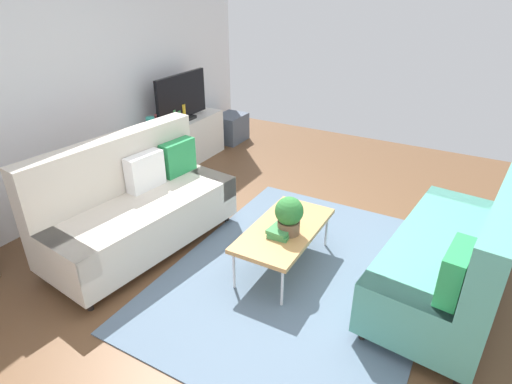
{
  "coord_description": "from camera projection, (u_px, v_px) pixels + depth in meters",
  "views": [
    {
      "loc": [
        -3.0,
        -1.25,
        2.44
      ],
      "look_at": [
        0.05,
        0.46,
        0.65
      ],
      "focal_mm": 29.65,
      "sensor_mm": 36.0,
      "label": 1
    }
  ],
  "objects": [
    {
      "name": "bottle_2",
      "position": [
        184.0,
        113.0,
        5.86
      ],
      "size": [
        0.06,
        0.06,
        0.23
      ],
      "primitive_type": "cylinder",
      "color": "gold",
      "rests_on": "tv_console"
    },
    {
      "name": "table_book_0",
      "position": [
        281.0,
        232.0,
        3.71
      ],
      "size": [
        0.25,
        0.2,
        0.04
      ],
      "primitive_type": "cube",
      "rotation": [
        0.0,
        0.0,
        0.08
      ],
      "color": "#3F8C4C",
      "rests_on": "coffee_table"
    },
    {
      "name": "ground_plane",
      "position": [
        296.0,
        266.0,
        3.99
      ],
      "size": [
        7.68,
        7.68,
        0.0
      ],
      "primitive_type": "plane",
      "color": "brown"
    },
    {
      "name": "wall_far",
      "position": [
        64.0,
        80.0,
        4.55
      ],
      "size": [
        6.4,
        0.12,
        2.9
      ],
      "primitive_type": "cube",
      "color": "silver",
      "rests_on": "ground_plane"
    },
    {
      "name": "bottle_1",
      "position": [
        179.0,
        117.0,
        5.79
      ],
      "size": [
        0.06,
        0.06,
        0.17
      ],
      "primitive_type": "cylinder",
      "color": "#3F8C4C",
      "rests_on": "tv_console"
    },
    {
      "name": "tv_console",
      "position": [
        184.0,
        142.0,
        6.08
      ],
      "size": [
        1.4,
        0.44,
        0.64
      ],
      "primitive_type": "cube",
      "color": "silver",
      "rests_on": "ground_plane"
    },
    {
      "name": "tv",
      "position": [
        182.0,
        98.0,
        5.78
      ],
      "size": [
        1.0,
        0.2,
        0.64
      ],
      "color": "black",
      "rests_on": "tv_console"
    },
    {
      "name": "vase_1",
      "position": [
        160.0,
        121.0,
        5.6
      ],
      "size": [
        0.13,
        0.13,
        0.18
      ],
      "primitive_type": "cylinder",
      "color": "#B24C4C",
      "rests_on": "tv_console"
    },
    {
      "name": "bottle_0",
      "position": [
        174.0,
        117.0,
        5.71
      ],
      "size": [
        0.05,
        0.05,
        0.2
      ],
      "primitive_type": "cylinder",
      "color": "#3F8C4C",
      "rests_on": "tv_console"
    },
    {
      "name": "storage_trunk",
      "position": [
        231.0,
        128.0,
        6.93
      ],
      "size": [
        0.52,
        0.4,
        0.44
      ],
      "primitive_type": "cube",
      "color": "#4C5666",
      "rests_on": "ground_plane"
    },
    {
      "name": "couch_green",
      "position": [
        458.0,
        255.0,
        3.4
      ],
      "size": [
        1.98,
        1.04,
        1.1
      ],
      "rotation": [
        0.0,
        0.0,
        -0.11
      ],
      "color": "teal",
      "rests_on": "ground_plane"
    },
    {
      "name": "potted_plant",
      "position": [
        289.0,
        215.0,
        3.65
      ],
      "size": [
        0.25,
        0.25,
        0.35
      ],
      "color": "brown",
      "rests_on": "coffee_table"
    },
    {
      "name": "table_book_1",
      "position": [
        281.0,
        229.0,
        3.69
      ],
      "size": [
        0.25,
        0.2,
        0.04
      ],
      "primitive_type": "cube",
      "rotation": [
        0.0,
        0.0,
        -0.08
      ],
      "color": "#3F8C4C",
      "rests_on": "table_book_0"
    },
    {
      "name": "couch_beige",
      "position": [
        137.0,
        205.0,
        4.12
      ],
      "size": [
        1.99,
        1.07,
        1.1
      ],
      "rotation": [
        0.0,
        0.0,
        3.02
      ],
      "color": "beige",
      "rests_on": "ground_plane"
    },
    {
      "name": "coffee_table",
      "position": [
        284.0,
        230.0,
        3.82
      ],
      "size": [
        1.1,
        0.56,
        0.42
      ],
      "color": "#B7844C",
      "rests_on": "ground_plane"
    },
    {
      "name": "area_rug",
      "position": [
        300.0,
        274.0,
        3.87
      ],
      "size": [
        2.9,
        2.2,
        0.01
      ],
      "primitive_type": "cube",
      "color": "slate",
      "rests_on": "ground_plane"
    },
    {
      "name": "vase_0",
      "position": [
        151.0,
        124.0,
        5.46
      ],
      "size": [
        0.12,
        0.12,
        0.19
      ],
      "primitive_type": "cylinder",
      "color": "#33B29E",
      "rests_on": "tv_console"
    }
  ]
}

